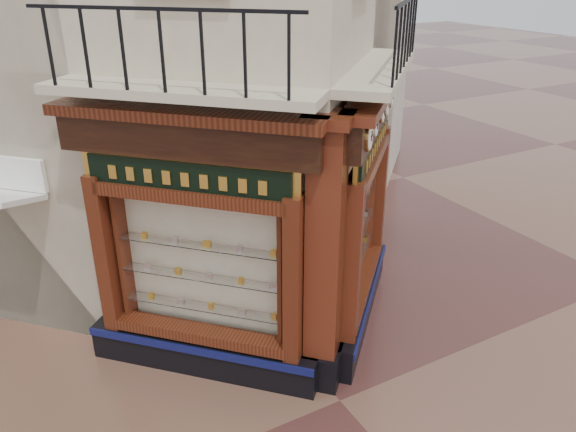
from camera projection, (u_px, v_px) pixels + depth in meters
ground at (340, 401)px, 7.86m from camera, size 80.00×80.00×0.00m
shopfront_left at (196, 253)px, 7.66m from camera, size 2.86×2.86×3.98m
shopfront_right at (363, 212)px, 8.90m from camera, size 2.86×2.86×3.98m
corner_pilaster at (325, 264)px, 7.45m from camera, size 0.85×0.85×3.98m
balcony at (289, 79)px, 7.29m from camera, size 5.94×2.97×1.03m
clock_a at (369, 136)px, 7.02m from camera, size 0.32×0.32×0.40m
clock_b at (375, 125)px, 7.49m from camera, size 0.28×0.28×0.35m
clock_c at (382, 112)px, 8.14m from camera, size 0.27×0.27×0.33m
clock_d at (387, 103)px, 8.61m from camera, size 0.33×0.33×0.41m
clock_e at (391, 95)px, 9.14m from camera, size 0.32×0.32×0.40m
awning at (17, 343)px, 9.05m from camera, size 1.72×1.72×0.30m
signboard_left at (187, 178)px, 7.13m from camera, size 2.17×2.17×0.58m
signboard_right at (373, 145)px, 8.42m from camera, size 2.10×2.10×0.56m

